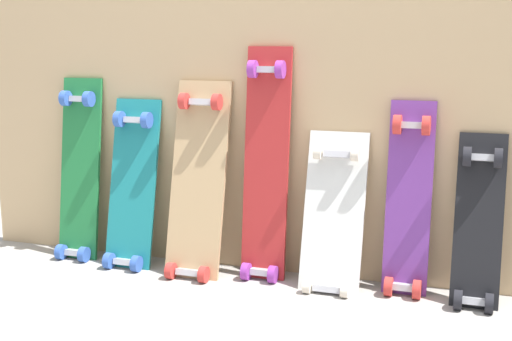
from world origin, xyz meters
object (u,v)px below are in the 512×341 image
at_px(skateboard_red, 266,172).
at_px(skateboard_purple, 408,206).
at_px(skateboard_green, 79,176).
at_px(skateboard_white, 333,221).
at_px(skateboard_teal, 132,191).
at_px(skateboard_natural, 197,187).
at_px(skateboard_black, 478,229).

bearing_deg(skateboard_red, skateboard_purple, -0.08).
bearing_deg(skateboard_green, skateboard_white, -1.58).
bearing_deg(skateboard_green, skateboard_red, 0.52).
relative_size(skateboard_teal, skateboard_white, 1.13).
distance_m(skateboard_green, skateboard_red, 0.84).
relative_size(skateboard_natural, skateboard_purple, 1.08).
bearing_deg(skateboard_purple, skateboard_teal, -178.42).
height_order(skateboard_red, skateboard_purple, skateboard_red).
relative_size(skateboard_natural, skateboard_white, 1.26).
relative_size(skateboard_red, skateboard_black, 1.45).
height_order(skateboard_teal, skateboard_red, skateboard_red).
height_order(skateboard_red, skateboard_white, skateboard_red).
height_order(skateboard_green, skateboard_black, skateboard_green).
bearing_deg(skateboard_teal, skateboard_red, 3.17).
height_order(skateboard_natural, skateboard_purple, skateboard_natural).
height_order(skateboard_natural, skateboard_red, skateboard_red).
distance_m(skateboard_teal, skateboard_red, 0.58).
xyz_separation_m(skateboard_white, skateboard_purple, (0.27, 0.04, 0.07)).
height_order(skateboard_white, skateboard_black, skateboard_black).
bearing_deg(skateboard_purple, skateboard_red, 179.92).
bearing_deg(skateboard_white, skateboard_natural, -179.15).
bearing_deg(skateboard_teal, skateboard_white, -0.45).
xyz_separation_m(skateboard_natural, skateboard_purple, (0.82, 0.05, -0.03)).
distance_m(skateboard_teal, skateboard_natural, 0.31).
relative_size(skateboard_teal, skateboard_black, 1.13).
distance_m(skateboard_red, skateboard_white, 0.33).
distance_m(skateboard_teal, skateboard_white, 0.86).
height_order(skateboard_purple, skateboard_black, skateboard_purple).
xyz_separation_m(skateboard_teal, skateboard_white, (0.85, -0.01, -0.06)).
height_order(skateboard_green, skateboard_natural, same).
xyz_separation_m(skateboard_white, skateboard_black, (0.52, 0.00, 0.02)).
relative_size(skateboard_green, skateboard_teal, 1.11).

